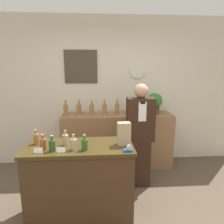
# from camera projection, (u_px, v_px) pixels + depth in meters

# --- Properties ---
(back_wall) EXTENTS (5.20, 0.09, 2.70)m
(back_wall) POSITION_uv_depth(u_px,v_px,m) (106.00, 92.00, 3.73)
(back_wall) COLOR beige
(back_wall) RESTS_ON ground_plane
(back_shelf) EXTENTS (1.96, 0.47, 0.98)m
(back_shelf) POSITION_uv_depth(u_px,v_px,m) (117.00, 141.00, 3.64)
(back_shelf) COLOR #8E6642
(back_shelf) RESTS_ON ground_plane
(display_counter) EXTENTS (1.23, 0.56, 0.92)m
(display_counter) POSITION_uv_depth(u_px,v_px,m) (81.00, 181.00, 2.38)
(display_counter) COLOR #422B19
(display_counter) RESTS_ON ground_plane
(shopkeeper) EXTENTS (0.40, 0.25, 1.57)m
(shopkeeper) POSITION_uv_depth(u_px,v_px,m) (140.00, 136.00, 3.00)
(shopkeeper) COLOR #331E14
(shopkeeper) RESTS_ON ground_plane
(potted_plant) EXTENTS (0.27, 0.27, 0.37)m
(potted_plant) POSITION_uv_depth(u_px,v_px,m) (154.00, 102.00, 3.56)
(potted_plant) COLOR #4C3D2D
(potted_plant) RESTS_ON back_shelf
(paper_bag) EXTENTS (0.15, 0.11, 0.26)m
(paper_bag) POSITION_uv_depth(u_px,v_px,m) (124.00, 134.00, 2.29)
(paper_bag) COLOR tan
(paper_bag) RESTS_ON display_counter
(tape_dispenser) EXTENTS (0.09, 0.06, 0.07)m
(tape_dispenser) POSITION_uv_depth(u_px,v_px,m) (128.00, 149.00, 2.12)
(tape_dispenser) COLOR #1E4799
(tape_dispenser) RESTS_ON display_counter
(price_card_left) EXTENTS (0.09, 0.02, 0.06)m
(price_card_left) POSITION_uv_depth(u_px,v_px,m) (38.00, 150.00, 2.08)
(price_card_left) COLOR white
(price_card_left) RESTS_ON display_counter
(price_card_right) EXTENTS (0.09, 0.02, 0.06)m
(price_card_right) POSITION_uv_depth(u_px,v_px,m) (61.00, 150.00, 2.09)
(price_card_right) COLOR white
(price_card_right) RESTS_ON display_counter
(counter_bottle_0) EXTENTS (0.07, 0.07, 0.17)m
(counter_bottle_0) POSITION_uv_depth(u_px,v_px,m) (36.00, 139.00, 2.32)
(counter_bottle_0) COLOR #9D6836
(counter_bottle_0) RESTS_ON display_counter
(counter_bottle_1) EXTENTS (0.07, 0.07, 0.17)m
(counter_bottle_1) POSITION_uv_depth(u_px,v_px,m) (43.00, 144.00, 2.16)
(counter_bottle_1) COLOR brown
(counter_bottle_1) RESTS_ON display_counter
(counter_bottle_2) EXTENTS (0.07, 0.07, 0.17)m
(counter_bottle_2) POSITION_uv_depth(u_px,v_px,m) (52.00, 145.00, 2.12)
(counter_bottle_2) COLOR #294B21
(counter_bottle_2) RESTS_ON display_counter
(counter_bottle_3) EXTENTS (0.07, 0.07, 0.17)m
(counter_bottle_3) POSITION_uv_depth(u_px,v_px,m) (66.00, 139.00, 2.29)
(counter_bottle_3) COLOR tan
(counter_bottle_3) RESTS_ON display_counter
(counter_bottle_4) EXTENTS (0.07, 0.07, 0.17)m
(counter_bottle_4) POSITION_uv_depth(u_px,v_px,m) (74.00, 144.00, 2.15)
(counter_bottle_4) COLOR tan
(counter_bottle_4) RESTS_ON display_counter
(counter_bottle_5) EXTENTS (0.07, 0.07, 0.17)m
(counter_bottle_5) POSITION_uv_depth(u_px,v_px,m) (85.00, 144.00, 2.15)
(counter_bottle_5) COLOR #2E5825
(counter_bottle_5) RESTS_ON display_counter
(shelf_bottle_0) EXTENTS (0.08, 0.08, 0.27)m
(shelf_bottle_0) POSITION_uv_depth(u_px,v_px,m) (66.00, 110.00, 3.44)
(shelf_bottle_0) COLOR #986537
(shelf_bottle_0) RESTS_ON back_shelf
(shelf_bottle_1) EXTENTS (0.08, 0.08, 0.27)m
(shelf_bottle_1) POSITION_uv_depth(u_px,v_px,m) (79.00, 109.00, 3.48)
(shelf_bottle_1) COLOR olive
(shelf_bottle_1) RESTS_ON back_shelf
(shelf_bottle_2) EXTENTS (0.08, 0.08, 0.27)m
(shelf_bottle_2) POSITION_uv_depth(u_px,v_px,m) (92.00, 109.00, 3.47)
(shelf_bottle_2) COLOR #9F6B38
(shelf_bottle_2) RESTS_ON back_shelf
(shelf_bottle_3) EXTENTS (0.08, 0.08, 0.27)m
(shelf_bottle_3) POSITION_uv_depth(u_px,v_px,m) (105.00, 109.00, 3.49)
(shelf_bottle_3) COLOR #A1713F
(shelf_bottle_3) RESTS_ON back_shelf
(shelf_bottle_4) EXTENTS (0.08, 0.08, 0.27)m
(shelf_bottle_4) POSITION_uv_depth(u_px,v_px,m) (117.00, 109.00, 3.52)
(shelf_bottle_4) COLOR olive
(shelf_bottle_4) RESTS_ON back_shelf
(shelf_bottle_5) EXTENTS (0.08, 0.08, 0.27)m
(shelf_bottle_5) POSITION_uv_depth(u_px,v_px,m) (130.00, 109.00, 3.54)
(shelf_bottle_5) COLOR #A47136
(shelf_bottle_5) RESTS_ON back_shelf
(shelf_bottle_6) EXTENTS (0.08, 0.08, 0.27)m
(shelf_bottle_6) POSITION_uv_depth(u_px,v_px,m) (142.00, 108.00, 3.54)
(shelf_bottle_6) COLOR #9C693B
(shelf_bottle_6) RESTS_ON back_shelf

